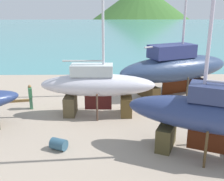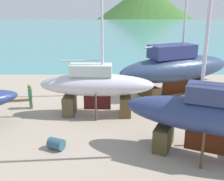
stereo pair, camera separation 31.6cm
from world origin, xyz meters
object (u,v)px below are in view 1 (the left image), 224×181
sailboat_large_starboard (176,67)px  sailboat_mid_port (211,115)px  sailboat_small_center (97,85)px  barrel_tipped_center (59,144)px  worker (30,96)px

sailboat_large_starboard → sailboat_mid_port: sailboat_large_starboard is taller
sailboat_small_center → barrel_tipped_center: size_ratio=17.34×
barrel_tipped_center → worker: bearing=116.7°
sailboat_mid_port → sailboat_small_center: 7.36m
sailboat_mid_port → barrel_tipped_center: sailboat_mid_port is taller
sailboat_large_starboard → sailboat_small_center: size_ratio=1.29×
sailboat_mid_port → worker: 11.66m
sailboat_mid_port → sailboat_small_center: size_ratio=0.94×
sailboat_mid_port → worker: (-9.83, 6.18, -1.13)m
sailboat_mid_port → barrel_tipped_center: 7.27m
sailboat_large_starboard → sailboat_small_center: 7.25m
sailboat_large_starboard → barrel_tipped_center: 11.74m
sailboat_mid_port → worker: sailboat_mid_port is taller
sailboat_large_starboard → barrel_tipped_center: size_ratio=22.37×
sailboat_small_center → worker: bearing=168.6°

